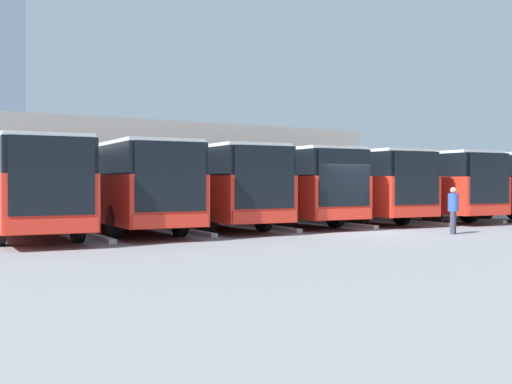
{
  "coord_description": "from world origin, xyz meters",
  "views": [
    {
      "loc": [
        15.74,
        17.39,
        1.83
      ],
      "look_at": [
        1.02,
        -5.81,
        1.41
      ],
      "focal_mm": 45.0,
      "sensor_mm": 36.0,
      "label": 1
    }
  ],
  "objects": [
    {
      "name": "ground_plane",
      "position": [
        0.0,
        0.0,
        0.0
      ],
      "size": [
        600.0,
        600.0,
        0.0
      ],
      "primitive_type": "plane",
      "color": "gray"
    },
    {
      "name": "bus_0",
      "position": [
        -10.72,
        -5.72,
        1.78
      ],
      "size": [
        3.51,
        11.83,
        3.18
      ],
      "rotation": [
        0.0,
        0.0,
        -0.09
      ],
      "color": "red",
      "rests_on": "ground_plane"
    },
    {
      "name": "curb_divider_0",
      "position": [
        -8.94,
        -4.0,
        0.07
      ],
      "size": [
        0.83,
        6.93,
        0.15
      ],
      "primitive_type": "cube",
      "rotation": [
        0.0,
        0.0,
        -0.09
      ],
      "color": "#B2B2AD",
      "rests_on": "ground_plane"
    },
    {
      "name": "bus_1",
      "position": [
        -7.15,
        -5.59,
        1.78
      ],
      "size": [
        3.51,
        11.83,
        3.18
      ],
      "rotation": [
        0.0,
        0.0,
        -0.09
      ],
      "color": "red",
      "rests_on": "ground_plane"
    },
    {
      "name": "curb_divider_1",
      "position": [
        -5.36,
        -3.87,
        0.07
      ],
      "size": [
        0.83,
        6.93,
        0.15
      ],
      "primitive_type": "cube",
      "rotation": [
        0.0,
        0.0,
        -0.09
      ],
      "color": "#B2B2AD",
      "rests_on": "ground_plane"
    },
    {
      "name": "bus_2",
      "position": [
        -3.57,
        -6.23,
        1.78
      ],
      "size": [
        3.51,
        11.83,
        3.18
      ],
      "rotation": [
        0.0,
        0.0,
        -0.09
      ],
      "color": "red",
      "rests_on": "ground_plane"
    },
    {
      "name": "curb_divider_2",
      "position": [
        -1.79,
        -4.5,
        0.07
      ],
      "size": [
        0.83,
        6.93,
        0.15
      ],
      "primitive_type": "cube",
      "rotation": [
        0.0,
        0.0,
        -0.09
      ],
      "color": "#B2B2AD",
      "rests_on": "ground_plane"
    },
    {
      "name": "bus_3",
      "position": [
        0.0,
        -6.37,
        1.78
      ],
      "size": [
        3.51,
        11.83,
        3.18
      ],
      "rotation": [
        0.0,
        0.0,
        -0.09
      ],
      "color": "red",
      "rests_on": "ground_plane"
    },
    {
      "name": "curb_divider_3",
      "position": [
        1.79,
        -4.65,
        0.07
      ],
      "size": [
        0.83,
        6.93,
        0.15
      ],
      "primitive_type": "cube",
      "rotation": [
        0.0,
        0.0,
        -0.09
      ],
      "color": "#B2B2AD",
      "rests_on": "ground_plane"
    },
    {
      "name": "bus_4",
      "position": [
        3.58,
        -6.21,
        1.78
      ],
      "size": [
        3.51,
        11.83,
        3.18
      ],
      "rotation": [
        0.0,
        0.0,
        -0.09
      ],
      "color": "red",
      "rests_on": "ground_plane"
    },
    {
      "name": "curb_divider_4",
      "position": [
        5.36,
        -4.48,
        0.07
      ],
      "size": [
        0.83,
        6.93,
        0.15
      ],
      "primitive_type": "cube",
      "rotation": [
        0.0,
        0.0,
        -0.09
      ],
      "color": "#B2B2AD",
      "rests_on": "ground_plane"
    },
    {
      "name": "bus_5",
      "position": [
        7.15,
        -5.87,
        1.78
      ],
      "size": [
        3.51,
        11.83,
        3.18
      ],
      "rotation": [
        0.0,
        0.0,
        -0.09
      ],
      "color": "red",
      "rests_on": "ground_plane"
    },
    {
      "name": "curb_divider_5",
      "position": [
        8.94,
        -4.14,
        0.07
      ],
      "size": [
        0.83,
        6.93,
        0.15
      ],
      "primitive_type": "cube",
      "rotation": [
        0.0,
        0.0,
        -0.09
      ],
      "color": "#B2B2AD",
      "rests_on": "ground_plane"
    },
    {
      "name": "bus_6",
      "position": [
        10.73,
        -5.54,
        1.78
      ],
      "size": [
        3.51,
        11.83,
        3.18
      ],
      "rotation": [
        0.0,
        0.0,
        -0.09
      ],
      "color": "red",
      "rests_on": "ground_plane"
    },
    {
      "name": "pedestrian",
      "position": [
        -2.24,
        2.05,
        0.89
      ],
      "size": [
        0.51,
        0.51,
        1.66
      ],
      "rotation": [
        0.0,
        0.0,
        3.71
      ],
      "color": "#38384C",
      "rests_on": "ground_plane"
    },
    {
      "name": "station_building",
      "position": [
        0.0,
        -21.88,
        2.73
      ],
      "size": [
        28.45,
        13.79,
        5.4
      ],
      "color": "#A8A399",
      "rests_on": "ground_plane"
    }
  ]
}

